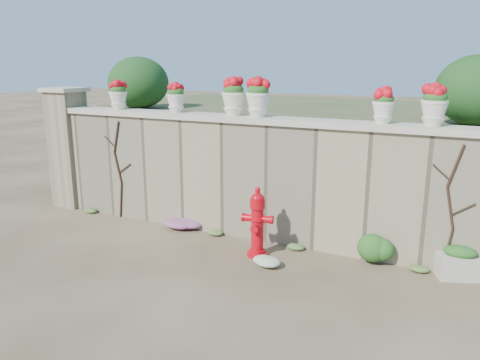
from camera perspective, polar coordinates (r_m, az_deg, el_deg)
The scene contains 20 objects.
ground at distance 6.92m, azimuth -5.51°, elevation -11.34°, with size 80.00×80.00×0.00m, color #4B3A25.
stone_wall at distance 8.08m, azimuth 1.01°, elevation 0.01°, with size 8.00×0.40×2.00m, color gray.
wall_cap at distance 7.89m, azimuth 1.04°, elevation 7.42°, with size 8.10×0.52×0.10m, color beige.
gate_pillar at distance 10.45m, azimuth -20.10°, elevation 3.81°, with size 0.72×0.72×2.48m.
raised_fill at distance 11.00m, azimuth 8.14°, elevation 3.64°, with size 9.00×6.00×2.00m, color #384C23.
back_shrub_left at distance 10.57m, azimuth -12.27°, elevation 11.51°, with size 1.30×1.30×1.10m, color #143814.
back_shrub_right at distance 8.31m, azimuth 27.05°, elevation 9.72°, with size 1.30×1.30×1.10m, color #143814.
vine_left at distance 9.34m, azimuth -14.60°, elevation 1.41°, with size 0.60×0.04×1.91m.
vine_right at distance 7.15m, azimuth 24.33°, elevation -3.21°, with size 0.60×0.04×1.91m.
fire_hydrant at distance 7.30m, azimuth 2.12°, elevation -5.15°, with size 0.49×0.34×1.12m.
planter_box at distance 7.37m, azimuth 25.13°, elevation -9.15°, with size 0.66×0.52×0.48m.
green_shrub at distance 7.38m, azimuth 16.26°, elevation -7.76°, with size 0.61×0.55×0.58m, color #1E5119.
magenta_clump at distance 8.71m, azimuth -7.49°, elevation -5.16°, with size 0.85×0.56×0.23m, color #CF29BE.
white_flowers at distance 7.13m, azimuth 2.83°, elevation -9.66°, with size 0.53×0.43×0.19m, color white.
urn_pot_0 at distance 9.37m, azimuth -14.64°, elevation 9.98°, with size 0.35×0.35×0.54m.
urn_pot_1 at distance 8.57m, azimuth -7.81°, elevation 9.89°, with size 0.33×0.33×0.52m.
urn_pot_2 at distance 7.98m, azimuth -0.80°, elevation 10.09°, with size 0.40×0.40×0.63m.
urn_pot_3 at distance 7.79m, azimuth 2.22°, elevation 10.01°, with size 0.40×0.40×0.63m.
urn_pot_4 at distance 7.22m, azimuth 17.10°, elevation 8.63°, with size 0.33×0.33×0.52m.
urn_pot_5 at distance 7.14m, azimuth 22.61°, elevation 8.39°, with size 0.37×0.37×0.58m.
Camera 1 is at (3.33, -5.30, 2.96)m, focal length 35.00 mm.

